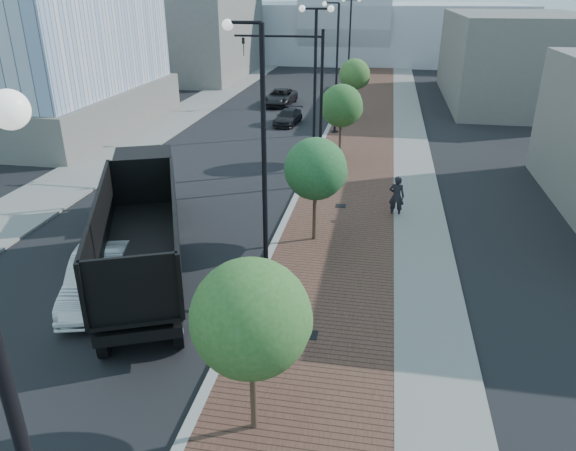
% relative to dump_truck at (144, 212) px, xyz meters
% --- Properties ---
extents(sidewalk, '(7.00, 140.00, 0.12)m').
position_rel_dump_truck_xyz_m(sidewalk, '(8.84, 26.58, -1.43)').
color(sidewalk, '#4C2D23').
rests_on(sidewalk, ground).
extents(concrete_strip, '(2.40, 140.00, 0.13)m').
position_rel_dump_truck_xyz_m(concrete_strip, '(11.54, 26.58, -1.43)').
color(concrete_strip, slate).
rests_on(concrete_strip, ground).
extents(curb, '(0.30, 140.00, 0.14)m').
position_rel_dump_truck_xyz_m(curb, '(5.34, 26.58, -1.42)').
color(curb, gray).
rests_on(curb, ground).
extents(west_sidewalk, '(4.00, 140.00, 0.12)m').
position_rel_dump_truck_xyz_m(west_sidewalk, '(-7.66, 26.58, -1.43)').
color(west_sidewalk, slate).
rests_on(west_sidewalk, ground).
extents(dump_truck, '(7.55, 13.43, 3.54)m').
position_rel_dump_truck_xyz_m(dump_truck, '(0.00, 0.00, 0.00)').
color(dump_truck, black).
rests_on(dump_truck, ground).
extents(white_sedan, '(3.01, 5.32, 1.66)m').
position_rel_dump_truck_xyz_m(white_sedan, '(0.19, -4.30, -0.66)').
color(white_sedan, silver).
rests_on(white_sedan, ground).
extents(dark_car_mid, '(2.76, 5.36, 1.45)m').
position_rel_dump_truck_xyz_m(dark_car_mid, '(-0.18, 30.47, -0.77)').
color(dark_car_mid, black).
rests_on(dark_car_mid, ground).
extents(dark_car_far, '(2.05, 4.20, 1.17)m').
position_rel_dump_truck_xyz_m(dark_car_far, '(1.95, 22.90, -0.90)').
color(dark_car_far, black).
rests_on(dark_car_far, ground).
extents(pedestrian, '(0.79, 0.58, 2.01)m').
position_rel_dump_truck_xyz_m(pedestrian, '(10.40, 5.07, -0.49)').
color(pedestrian, black).
rests_on(pedestrian, ground).
extents(streetlight_1, '(1.44, 0.56, 9.21)m').
position_rel_dump_truck_xyz_m(streetlight_1, '(5.83, -3.42, 2.85)').
color(streetlight_1, black).
rests_on(streetlight_1, ground).
extents(streetlight_2, '(1.72, 0.56, 9.28)m').
position_rel_dump_truck_xyz_m(streetlight_2, '(5.94, 8.58, 3.33)').
color(streetlight_2, black).
rests_on(streetlight_2, ground).
extents(streetlight_3, '(1.44, 0.56, 9.21)m').
position_rel_dump_truck_xyz_m(streetlight_3, '(5.83, 20.58, 2.85)').
color(streetlight_3, black).
rests_on(streetlight_3, ground).
extents(streetlight_4, '(1.72, 0.56, 9.28)m').
position_rel_dump_truck_xyz_m(streetlight_4, '(5.94, 32.58, 3.33)').
color(streetlight_4, black).
rests_on(streetlight_4, ground).
extents(traffic_mast, '(5.09, 0.20, 8.00)m').
position_rel_dump_truck_xyz_m(traffic_mast, '(5.04, 11.58, 3.49)').
color(traffic_mast, black).
rests_on(traffic_mast, ground).
extents(tree_0, '(2.75, 2.75, 4.65)m').
position_rel_dump_truck_xyz_m(tree_0, '(6.99, -9.40, 1.77)').
color(tree_0, '#382619').
rests_on(tree_0, ground).
extents(tree_1, '(2.59, 2.58, 4.56)m').
position_rel_dump_truck_xyz_m(tree_1, '(6.99, 1.60, 1.77)').
color(tree_1, '#382619').
rests_on(tree_1, ground).
extents(tree_2, '(2.60, 2.59, 4.79)m').
position_rel_dump_truck_xyz_m(tree_2, '(6.99, 13.60, 1.99)').
color(tree_2, '#382619').
rests_on(tree_2, ground).
extents(tree_3, '(2.51, 2.48, 4.92)m').
position_rel_dump_truck_xyz_m(tree_3, '(6.99, 25.60, 2.18)').
color(tree_3, '#382619').
rests_on(tree_3, ground).
extents(tower_podium, '(19.00, 19.00, 3.00)m').
position_rel_dump_truck_xyz_m(tower_podium, '(-18.66, 18.58, 0.01)').
color(tower_podium, '#636059').
rests_on(tower_podium, ground).
extents(convention_center, '(50.00, 30.00, 50.00)m').
position_rel_dump_truck_xyz_m(convention_center, '(3.34, 71.58, 4.51)').
color(convention_center, '#AFB3BA').
rests_on(convention_center, ground).
extents(commercial_block_nw, '(14.00, 20.00, 10.00)m').
position_rel_dump_truck_xyz_m(commercial_block_nw, '(-14.66, 46.58, 3.51)').
color(commercial_block_nw, slate).
rests_on(commercial_block_nw, ground).
extents(commercial_block_ne, '(12.00, 22.00, 8.00)m').
position_rel_dump_truck_xyz_m(commercial_block_ne, '(21.34, 36.58, 2.51)').
color(commercial_block_ne, '#625F58').
rests_on(commercial_block_ne, ground).
extents(utility_cover_1, '(0.50, 0.50, 0.02)m').
position_rel_dump_truck_xyz_m(utility_cover_1, '(7.74, -5.42, -1.36)').
color(utility_cover_1, black).
rests_on(utility_cover_1, sidewalk).
extents(utility_cover_2, '(0.50, 0.50, 0.02)m').
position_rel_dump_truck_xyz_m(utility_cover_2, '(7.74, 5.58, -1.36)').
color(utility_cover_2, black).
rests_on(utility_cover_2, sidewalk).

